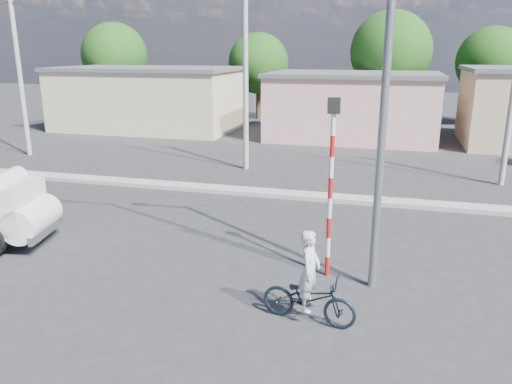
% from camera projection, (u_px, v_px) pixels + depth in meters
% --- Properties ---
extents(ground_plane, '(120.00, 120.00, 0.00)m').
position_uv_depth(ground_plane, '(183.00, 286.00, 11.81)').
color(ground_plane, '#2C2C2E').
rests_on(ground_plane, ground).
extents(median, '(40.00, 0.80, 0.16)m').
position_uv_depth(median, '(266.00, 193.00, 19.20)').
color(median, '#99968E').
rests_on(median, ground).
extents(bicycle, '(2.05, 0.97, 1.04)m').
position_uv_depth(bicycle, '(309.00, 299.00, 10.14)').
color(bicycle, black).
rests_on(bicycle, ground).
extents(cyclist, '(0.49, 0.67, 1.69)m').
position_uv_depth(cyclist, '(309.00, 284.00, 10.05)').
color(cyclist, silver).
rests_on(cyclist, ground).
extents(traffic_pole, '(0.28, 0.18, 4.36)m').
position_uv_depth(traffic_pole, '(331.00, 174.00, 11.67)').
color(traffic_pole, red).
rests_on(traffic_pole, ground).
extents(streetlight, '(2.34, 0.22, 9.00)m').
position_uv_depth(streetlight, '(379.00, 71.00, 10.50)').
color(streetlight, slate).
rests_on(streetlight, ground).
extents(building_row, '(37.80, 7.30, 4.44)m').
position_uv_depth(building_row, '(338.00, 103.00, 31.33)').
color(building_row, beige).
rests_on(building_row, ground).
extents(tree_row, '(51.24, 7.43, 8.42)m').
position_uv_depth(tree_row, '(441.00, 56.00, 34.99)').
color(tree_row, '#38281E').
rests_on(tree_row, ground).
extents(utility_poles, '(35.40, 0.24, 8.00)m').
position_uv_depth(utility_poles, '(365.00, 82.00, 20.98)').
color(utility_poles, '#99968E').
rests_on(utility_poles, ground).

